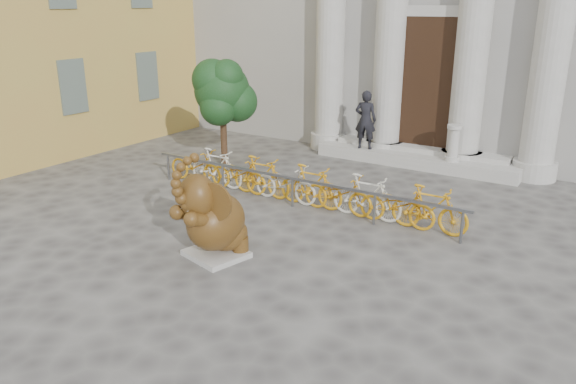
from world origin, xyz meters
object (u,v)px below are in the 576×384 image
Objects in this scene: bike_rack at (298,184)px; pedestrian at (365,120)px; tree at (223,92)px; elephant_statue at (213,220)px.

bike_rack is 4.74× the size of pedestrian.
bike_rack is 4.25m from tree.
tree is at bearing 141.10° from elephant_statue.
bike_rack is 4.53m from pedestrian.
tree reaches higher than pedestrian.
pedestrian is at bearing 94.66° from bike_rack.
bike_rack is (-0.25, 3.38, -0.26)m from elephant_statue.
tree is at bearing 154.86° from bike_rack.
elephant_statue is 6.46m from tree.
tree is (-3.54, 1.66, 1.66)m from bike_rack.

